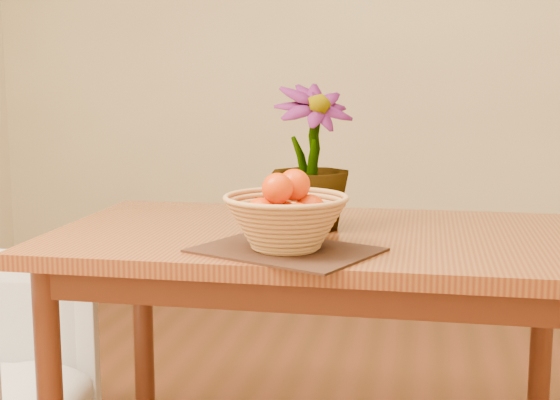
# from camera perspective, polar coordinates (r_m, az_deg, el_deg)

# --- Properties ---
(wall_back) EXTENTS (4.00, 0.02, 2.70)m
(wall_back) POSITION_cam_1_polar(r_m,az_deg,el_deg) (3.96, 6.91, 11.81)
(wall_back) COLOR #FFF1C2
(wall_back) RESTS_ON floor
(table) EXTENTS (1.40, 0.80, 0.75)m
(table) POSITION_cam_1_polar(r_m,az_deg,el_deg) (2.07, 2.91, -4.72)
(table) COLOR brown
(table) RESTS_ON floor
(placemat) EXTENTS (0.48, 0.43, 0.01)m
(placemat) POSITION_cam_1_polar(r_m,az_deg,el_deg) (1.82, 0.43, -3.69)
(placemat) COLOR #381D14
(placemat) RESTS_ON table
(wicker_basket) EXTENTS (0.29, 0.29, 0.12)m
(wicker_basket) POSITION_cam_1_polar(r_m,az_deg,el_deg) (1.81, 0.43, -1.78)
(wicker_basket) COLOR tan
(wicker_basket) RESTS_ON placemat
(orange_pile) EXTENTS (0.18, 0.17, 0.14)m
(orange_pile) POSITION_cam_1_polar(r_m,az_deg,el_deg) (1.80, 0.45, -0.35)
(orange_pile) COLOR #CE4003
(orange_pile) RESTS_ON wicker_basket
(potted_plant) EXTENTS (0.30, 0.30, 0.39)m
(potted_plant) POSITION_cam_1_polar(r_m,az_deg,el_deg) (2.06, 2.27, 3.15)
(potted_plant) COLOR #184413
(potted_plant) RESTS_ON table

